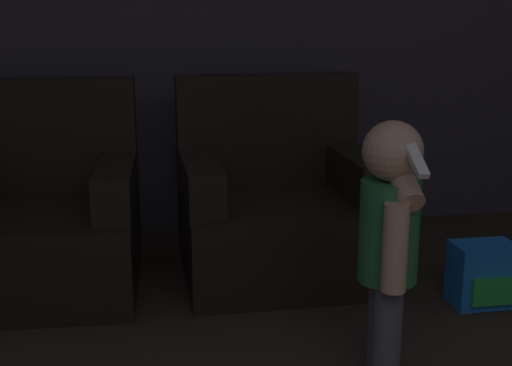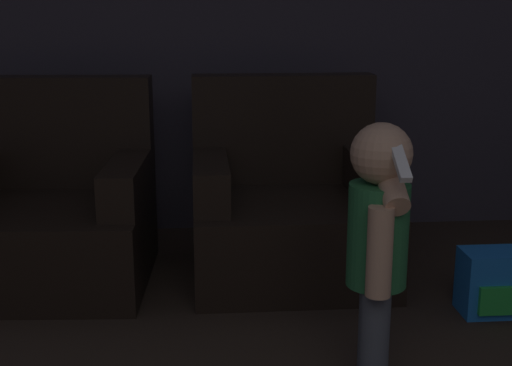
{
  "view_description": "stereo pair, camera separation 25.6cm",
  "coord_description": "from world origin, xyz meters",
  "px_view_note": "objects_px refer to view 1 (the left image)",
  "views": [
    {
      "loc": [
        -0.4,
        0.49,
        1.28
      ],
      "look_at": [
        0.07,
        3.17,
        0.6
      ],
      "focal_mm": 50.0,
      "sensor_mm": 36.0,
      "label": 1
    },
    {
      "loc": [
        -0.15,
        0.46,
        1.28
      ],
      "look_at": [
        0.07,
        3.17,
        0.6
      ],
      "focal_mm": 50.0,
      "sensor_mm": 36.0,
      "label": 2
    }
  ],
  "objects_px": {
    "armchair_right": "(277,209)",
    "person_toddler": "(390,232)",
    "toy_backpack": "(483,275)",
    "armchair_left": "(36,221)"
  },
  "relations": [
    {
      "from": "armchair_left",
      "to": "armchair_right",
      "type": "distance_m",
      "value": 1.13
    },
    {
      "from": "armchair_right",
      "to": "person_toddler",
      "type": "relative_size",
      "value": 1.02
    },
    {
      "from": "toy_backpack",
      "to": "person_toddler",
      "type": "bearing_deg",
      "value": -140.31
    },
    {
      "from": "armchair_left",
      "to": "person_toddler",
      "type": "xyz_separation_m",
      "value": [
        1.29,
        -1.1,
        0.23
      ]
    },
    {
      "from": "toy_backpack",
      "to": "armchair_left",
      "type": "bearing_deg",
      "value": 163.6
    },
    {
      "from": "armchair_left",
      "to": "person_toddler",
      "type": "relative_size",
      "value": 1.05
    },
    {
      "from": "armchair_right",
      "to": "toy_backpack",
      "type": "xyz_separation_m",
      "value": [
        0.8,
        -0.57,
        -0.18
      ]
    },
    {
      "from": "armchair_left",
      "to": "toy_backpack",
      "type": "relative_size",
      "value": 3.5
    },
    {
      "from": "armchair_right",
      "to": "toy_backpack",
      "type": "distance_m",
      "value": 1.0
    },
    {
      "from": "armchair_left",
      "to": "person_toddler",
      "type": "bearing_deg",
      "value": -37.18
    }
  ]
}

